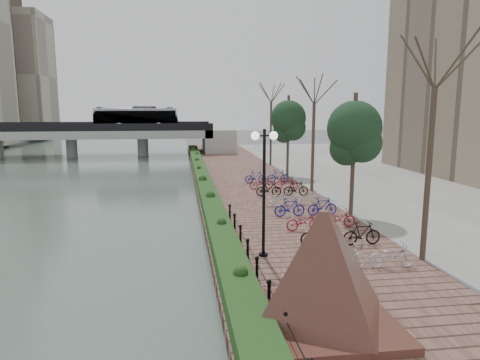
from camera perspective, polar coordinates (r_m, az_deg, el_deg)
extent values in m
plane|color=#59595B|center=(13.98, -2.90, -16.73)|extent=(220.00, 220.00, 0.00)
cube|color=#4E615A|center=(40.48, -27.95, -0.39)|extent=(30.00, 130.00, 0.02)
cube|color=brown|center=(31.00, 1.62, -1.54)|extent=(8.00, 75.00, 0.50)
cube|color=gray|center=(37.13, 26.77, -0.72)|extent=(24.00, 75.00, 0.50)
cube|color=#1F3B15|center=(32.98, -4.93, 0.07)|extent=(1.10, 56.00, 0.60)
cylinder|color=black|center=(11.16, 6.11, -19.05)|extent=(0.10, 0.10, 0.70)
cylinder|color=black|center=(12.91, 3.90, -14.89)|extent=(0.10, 0.10, 0.70)
cylinder|color=black|center=(14.72, 2.28, -11.72)|extent=(0.10, 0.10, 0.70)
cylinder|color=black|center=(16.57, 1.04, -9.25)|extent=(0.10, 0.10, 0.70)
cylinder|color=black|center=(18.46, 0.07, -7.28)|extent=(0.10, 0.10, 0.70)
cylinder|color=black|center=(20.36, -0.72, -5.67)|extent=(0.10, 0.10, 0.70)
cylinder|color=black|center=(22.29, -1.37, -4.34)|extent=(0.10, 0.10, 0.70)
cube|color=#461F1E|center=(12.23, 10.68, -17.76)|extent=(3.75, 3.75, 0.22)
pyramid|color=#461F1E|center=(11.60, 10.92, -10.95)|extent=(5.33, 5.33, 2.87)
cylinder|color=black|center=(16.34, 3.20, -1.85)|extent=(0.12, 0.12, 4.93)
cylinder|color=black|center=(16.05, 3.28, 5.92)|extent=(0.70, 0.06, 0.06)
sphere|color=white|center=(15.99, 2.04, 5.91)|extent=(0.32, 0.32, 0.32)
sphere|color=white|center=(16.12, 4.50, 5.92)|extent=(0.32, 0.32, 0.32)
imported|color=brown|center=(16.31, 10.62, -7.96)|extent=(0.67, 0.51, 1.66)
imported|color=silver|center=(15.84, 13.70, -10.05)|extent=(0.60, 1.72, 0.90)
imported|color=black|center=(18.14, 10.68, -7.25)|extent=(0.47, 1.66, 1.00)
imported|color=maroon|center=(20.54, 8.37, -5.35)|extent=(0.60, 1.71, 0.90)
imported|color=navy|center=(22.96, 6.57, -3.60)|extent=(0.47, 1.66, 1.00)
imported|color=silver|center=(25.44, 5.11, -2.40)|extent=(0.60, 1.71, 0.90)
imported|color=black|center=(27.92, 3.91, -1.22)|extent=(0.47, 1.66, 1.00)
imported|color=maroon|center=(30.43, 2.91, -0.41)|extent=(0.60, 1.72, 0.90)
imported|color=navy|center=(32.95, 2.07, 0.44)|extent=(0.47, 1.66, 1.00)
imported|color=silver|center=(16.57, 19.58, -9.46)|extent=(0.60, 1.72, 0.90)
imported|color=black|center=(18.78, 15.94, -6.88)|extent=(0.47, 1.66, 1.00)
imported|color=maroon|center=(21.11, 13.09, -5.09)|extent=(0.60, 1.71, 0.90)
imported|color=navy|center=(23.47, 10.83, -3.42)|extent=(0.47, 1.66, 1.00)
imported|color=silver|center=(25.90, 8.99, -2.27)|extent=(0.60, 1.71, 0.90)
imported|color=black|center=(28.34, 7.48, -1.12)|extent=(0.47, 1.66, 1.00)
imported|color=maroon|center=(30.82, 6.20, -0.33)|extent=(0.60, 1.72, 0.90)
imported|color=navy|center=(33.30, 5.12, 0.51)|extent=(0.47, 1.66, 1.00)
cube|color=#A9A9A4|center=(59.25, -21.63, 5.75)|extent=(36.00, 8.00, 1.00)
cube|color=black|center=(55.43, -22.63, 6.46)|extent=(36.00, 0.15, 0.90)
cube|color=black|center=(63.01, -20.85, 6.85)|extent=(36.00, 0.15, 0.90)
cylinder|color=#A9A9A4|center=(59.37, -21.53, 4.07)|extent=(1.40, 1.40, 2.50)
cylinder|color=#A9A9A4|center=(57.92, -12.82, 4.37)|extent=(1.40, 1.40, 2.50)
imported|color=white|center=(57.79, -13.61, 8.06)|extent=(2.52, 10.77, 3.00)
cube|color=#A9A38C|center=(98.07, -27.57, 12.13)|extent=(12.00, 12.00, 24.00)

